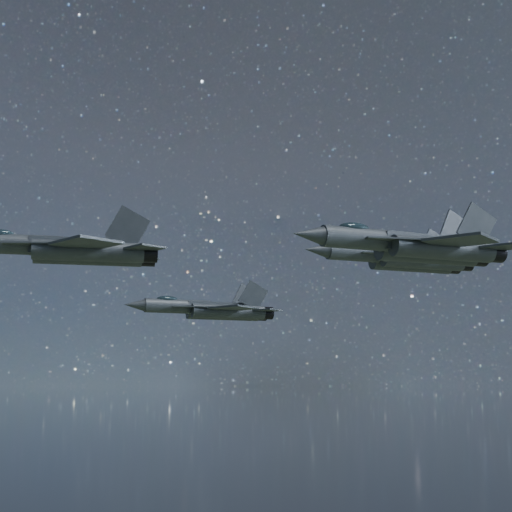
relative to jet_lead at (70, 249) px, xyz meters
name	(u,v)px	position (x,y,z in m)	size (l,w,h in m)	color
jet_lead	(70,249)	(0.00, 0.00, 0.00)	(19.00, 13.09, 4.77)	#2C3237
jet_left	(214,310)	(19.73, 18.79, -2.61)	(17.80, 12.60, 4.51)	#2C3237
jet_right	(419,246)	(17.94, -23.69, -2.37)	(15.24, 10.84, 3.88)	#2C3237
jet_slot	(404,258)	(29.20, -5.50, 0.30)	(17.18, 12.19, 4.37)	#2C3237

